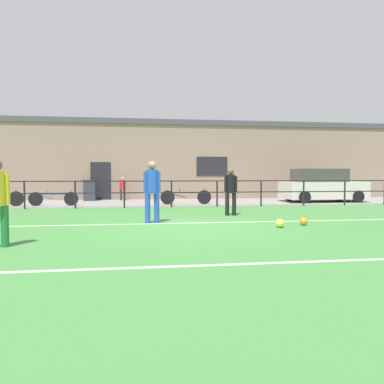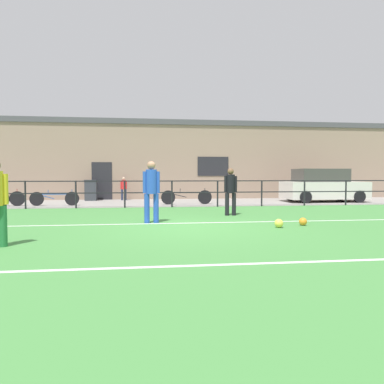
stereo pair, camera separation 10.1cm
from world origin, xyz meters
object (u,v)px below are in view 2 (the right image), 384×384
Objects in this scene: bicycle_parked_0 at (54,198)px; bicycle_parked_1 at (186,197)px; soccer_ball_spare at (303,222)px; player_striker at (151,188)px; trash_bin_0 at (91,190)px; player_goalkeeper at (231,189)px; parked_car_red at (323,186)px; soccer_ball_match at (279,223)px; spectator_child at (124,187)px.

bicycle_parked_1 reaches higher than bicycle_parked_0.
bicycle_parked_1 reaches higher than soccer_ball_spare.
player_striker is 1.61× the size of trash_bin_0.
trash_bin_0 is (1.13, 3.08, 0.23)m from bicycle_parked_0.
parked_car_red is at bearing -137.12° from player_goalkeeper.
bicycle_parked_0 is at bearing 134.82° from soccer_ball_match.
spectator_child is 1.73m from trash_bin_0.
parked_car_red is at bearing 32.96° from player_striker.
bicycle_parked_0 is 5.93m from bicycle_parked_1.
parked_car_red reaches higher than soccer_ball_match.
player_striker is at bearing 87.93° from spectator_child.
spectator_child is (-4.06, 7.81, -0.19)m from player_goalkeeper.
soccer_ball_spare is 0.09× the size of bicycle_parked_1.
bicycle_parked_0 is at bearing 138.92° from soccer_ball_spare.
player_striker is (-2.71, -1.56, 0.09)m from player_goalkeeper.
trash_bin_0 reaches higher than soccer_ball_match.
bicycle_parked_0 reaches higher than soccer_ball_spare.
soccer_ball_match is 10.65m from bicycle_parked_0.
trash_bin_0 is at bearing 103.31° from player_striker.
trash_bin_0 is (-5.78, 7.70, -0.34)m from player_goalkeeper.
soccer_ball_spare is 9.30m from parked_car_red.
trash_bin_0 is (-1.72, -0.11, -0.16)m from spectator_child.
player_striker is 7.50m from bicycle_parked_0.
soccer_ball_spare is (4.11, -1.07, -0.90)m from player_striker.
soccer_ball_spare is (0.81, 0.31, -0.01)m from soccer_ball_match.
trash_bin_0 is at bearing 69.81° from bicycle_parked_0.
player_striker is 9.76m from trash_bin_0.
soccer_ball_match is 0.11× the size of bicycle_parked_0.
player_striker reaches higher than player_goalkeeper.
soccer_ball_match is 12.41m from trash_bin_0.
player_goalkeeper reaches higher than bicycle_parked_0.
trash_bin_0 reaches higher than soccer_ball_spare.
player_goalkeeper is 8.80m from spectator_child.
player_goalkeeper reaches higher than bicycle_parked_1.
spectator_child reaches higher than bicycle_parked_1.
player_striker is 0.83× the size of bicycle_parked_0.
trash_bin_0 is at bearing 147.26° from bicycle_parked_1.
bicycle_parked_0 is (-13.04, -0.73, -0.47)m from parked_car_red.
parked_car_red is 1.73× the size of bicycle_parked_1.
bicycle_parked_0 is at bearing -180.00° from bicycle_parked_1.
trash_bin_0 is at bearing -6.48° from spectator_child.
parked_car_red is (8.84, 6.90, -0.20)m from player_striker.
bicycle_parked_1 is (5.93, 0.00, 0.02)m from bicycle_parked_0.
soccer_ball_match is (3.30, -1.38, -0.90)m from player_striker.
soccer_ball_spare is 0.05× the size of parked_car_red.
player_goalkeeper is 3.13m from player_striker.
spectator_child is at bearing 48.25° from bicycle_parked_0.
soccer_ball_spare is 7.63m from bicycle_parked_1.
spectator_child is 0.31× the size of parked_car_red.
bicycle_parked_1 is (-1.58, 7.55, 0.25)m from soccer_ball_match.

